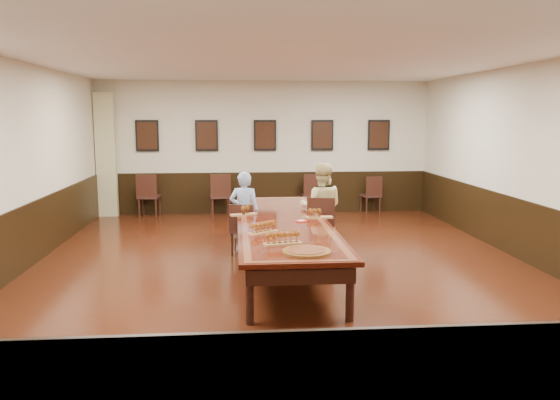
{
  "coord_description": "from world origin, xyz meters",
  "views": [
    {
      "loc": [
        -0.72,
        -8.29,
        2.36
      ],
      "look_at": [
        0.0,
        0.5,
        1.0
      ],
      "focal_mm": 35.0,
      "sensor_mm": 36.0,
      "label": 1
    }
  ],
  "objects": [
    {
      "name": "flight_d",
      "position": [
        -0.14,
        -1.6,
        0.83
      ],
      "size": [
        0.5,
        0.26,
        0.18
      ],
      "color": "#A27444",
      "rests_on": "conference_table"
    },
    {
      "name": "carved_platter",
      "position": [
        0.11,
        -2.05,
        0.77
      ],
      "size": [
        0.71,
        0.71,
        0.05
      ],
      "color": "#583311",
      "rests_on": "conference_table"
    },
    {
      "name": "wall_back",
      "position": [
        0.0,
        5.01,
        1.6
      ],
      "size": [
        8.0,
        0.02,
        3.2
      ],
      "primitive_type": "cube",
      "color": "beige",
      "rests_on": "floor"
    },
    {
      "name": "spare_chair_d",
      "position": [
        2.59,
        4.77,
        0.46
      ],
      "size": [
        0.5,
        0.53,
        0.91
      ],
      "primitive_type": null,
      "rotation": [
        0.0,
        0.0,
        3.32
      ],
      "color": "#321B16",
      "rests_on": "floor"
    },
    {
      "name": "wall_left",
      "position": [
        -4.01,
        0.0,
        1.6
      ],
      "size": [
        0.02,
        10.0,
        3.2
      ],
      "primitive_type": "cube",
      "color": "beige",
      "rests_on": "floor"
    },
    {
      "name": "spare_chair_b",
      "position": [
        -1.1,
        4.62,
        0.51
      ],
      "size": [
        0.54,
        0.58,
        1.02
      ],
      "primitive_type": null,
      "rotation": [
        0.0,
        0.0,
        3.28
      ],
      "color": "#321B16",
      "rests_on": "floor"
    },
    {
      "name": "person_man",
      "position": [
        -0.57,
        1.02,
        0.71
      ],
      "size": [
        0.58,
        0.44,
        1.42
      ],
      "primitive_type": "imported",
      "rotation": [
        0.0,
        0.0,
        2.94
      ],
      "color": "#4C79BE",
      "rests_on": "floor"
    },
    {
      "name": "posters",
      "position": [
        0.0,
        4.94,
        1.9
      ],
      "size": [
        6.14,
        0.04,
        0.74
      ],
      "color": "black",
      "rests_on": "wall_back"
    },
    {
      "name": "person_woman",
      "position": [
        0.76,
        1.0,
        0.78
      ],
      "size": [
        0.87,
        0.73,
        1.56
      ],
      "primitive_type": "imported",
      "rotation": [
        0.0,
        0.0,
        2.97
      ],
      "color": "beige",
      "rests_on": "floor"
    },
    {
      "name": "pink_phone",
      "position": [
        0.6,
        0.16,
        0.76
      ],
      "size": [
        0.11,
        0.14,
        0.01
      ],
      "primitive_type": "cube",
      "rotation": [
        0.0,
        0.0,
        0.47
      ],
      "color": "#D14573",
      "rests_on": "conference_table"
    },
    {
      "name": "wainscoting",
      "position": [
        0.0,
        0.0,
        0.5
      ],
      "size": [
        8.0,
        10.0,
        1.0
      ],
      "color": "black",
      "rests_on": "floor"
    },
    {
      "name": "chair_woman",
      "position": [
        0.74,
        0.89,
        0.5
      ],
      "size": [
        0.55,
        0.58,
        1.0
      ],
      "primitive_type": null,
      "rotation": [
        0.0,
        0.0,
        2.97
      ],
      "color": "#321B16",
      "rests_on": "floor"
    },
    {
      "name": "red_plate_grp",
      "position": [
        0.28,
        -0.11,
        0.76
      ],
      "size": [
        0.19,
        0.19,
        0.02
      ],
      "color": "red",
      "rests_on": "conference_table"
    },
    {
      "name": "ceiling",
      "position": [
        0.0,
        0.0,
        3.21
      ],
      "size": [
        8.0,
        10.0,
        0.02
      ],
      "primitive_type": "cube",
      "color": "white",
      "rests_on": "floor"
    },
    {
      "name": "flight_a",
      "position": [
        -0.59,
        0.52,
        0.82
      ],
      "size": [
        0.45,
        0.26,
        0.16
      ],
      "color": "#A27444",
      "rests_on": "conference_table"
    },
    {
      "name": "conference_table",
      "position": [
        0.0,
        0.0,
        0.61
      ],
      "size": [
        1.4,
        5.0,
        0.76
      ],
      "color": "black",
      "rests_on": "floor"
    },
    {
      "name": "wall_front",
      "position": [
        0.0,
        -5.01,
        1.6
      ],
      "size": [
        8.0,
        0.02,
        3.2
      ],
      "primitive_type": "cube",
      "color": "beige",
      "rests_on": "floor"
    },
    {
      "name": "curtain",
      "position": [
        -3.75,
        4.82,
        1.45
      ],
      "size": [
        0.45,
        0.18,
        2.9
      ],
      "primitive_type": "cube",
      "color": "tan",
      "rests_on": "floor"
    },
    {
      "name": "flight_c",
      "position": [
        -0.35,
        -0.9,
        0.83
      ],
      "size": [
        0.45,
        0.38,
        0.17
      ],
      "color": "#A27444",
      "rests_on": "conference_table"
    },
    {
      "name": "spare_chair_a",
      "position": [
        -2.77,
        4.68,
        0.51
      ],
      "size": [
        0.52,
        0.56,
        1.02
      ],
      "primitive_type": null,
      "rotation": [
        0.0,
        0.0,
        3.06
      ],
      "color": "#321B16",
      "rests_on": "floor"
    },
    {
      "name": "spare_chair_c",
      "position": [
        1.11,
        4.83,
        0.49
      ],
      "size": [
        0.5,
        0.54,
        0.97
      ],
      "primitive_type": null,
      "rotation": [
        0.0,
        0.0,
        3.23
      ],
      "color": "#321B16",
      "rests_on": "floor"
    },
    {
      "name": "chair_man",
      "position": [
        -0.59,
        0.93,
        0.45
      ],
      "size": [
        0.5,
        0.53,
        0.89
      ],
      "primitive_type": null,
      "rotation": [
        0.0,
        0.0,
        2.94
      ],
      "color": "#321B16",
      "rests_on": "floor"
    },
    {
      "name": "floor",
      "position": [
        0.0,
        0.0,
        -0.01
      ],
      "size": [
        8.0,
        10.0,
        0.02
      ],
      "primitive_type": "cube",
      "color": "black",
      "rests_on": "ground"
    },
    {
      "name": "flight_b",
      "position": [
        0.57,
        0.17,
        0.82
      ],
      "size": [
        0.43,
        0.14,
        0.16
      ],
      "color": "#A27444",
      "rests_on": "conference_table"
    },
    {
      "name": "wall_right",
      "position": [
        4.01,
        0.0,
        1.6
      ],
      "size": [
        0.02,
        10.0,
        3.2
      ],
      "primitive_type": "cube",
      "color": "beige",
      "rests_on": "floor"
    }
  ]
}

